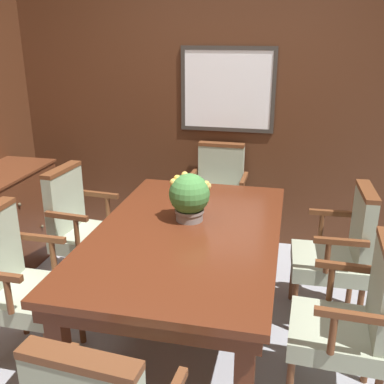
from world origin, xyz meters
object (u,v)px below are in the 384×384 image
dining_table (187,244)px  chair_right_far (340,250)px  chair_left_far (81,225)px  potted_plant (189,196)px  chair_right_near (353,319)px  chair_head_far (218,194)px  chair_left_near (17,280)px

dining_table → chair_right_far: size_ratio=1.88×
chair_left_far → potted_plant: size_ratio=3.10×
dining_table → chair_right_near: (0.97, -0.40, -0.13)m
chair_right_far → dining_table: bearing=-69.9°
dining_table → chair_left_far: bearing=156.9°
potted_plant → chair_left_far: bearing=165.6°
chair_right_far → potted_plant: potted_plant is taller
dining_table → chair_right_near: 1.05m
chair_right_far → potted_plant: (-0.99, -0.23, 0.39)m
chair_right_far → chair_head_far: bearing=-134.7°
chair_right_near → chair_left_near: same height
chair_left_far → chair_right_near: 2.05m
chair_head_far → chair_left_far: bearing=-133.7°
potted_plant → chair_right_near: bearing=-29.4°
dining_table → chair_left_near: chair_left_near is taller
dining_table → chair_left_far: (-0.92, 0.39, -0.13)m
dining_table → chair_head_far: (-0.02, 1.30, -0.13)m
chair_left_far → chair_right_near: (1.89, -0.79, 0.00)m
chair_right_near → chair_right_far: bearing=-177.6°
chair_head_far → chair_right_far: 1.34m
chair_right_near → chair_left_far: bearing=-110.1°
chair_left_far → chair_right_far: size_ratio=1.00×
dining_table → potted_plant: potted_plant is taller
dining_table → chair_left_far: chair_left_far is taller
dining_table → chair_head_far: bearing=90.7°
chair_right_far → chair_left_far: bearing=-92.0°
chair_left_far → chair_left_near: 0.83m
chair_right_far → chair_left_near: same height
chair_left_far → chair_right_far: 1.89m
chair_left_near → potted_plant: 1.16m
dining_table → chair_right_far: 1.05m
chair_left_near → dining_table: bearing=-64.8°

